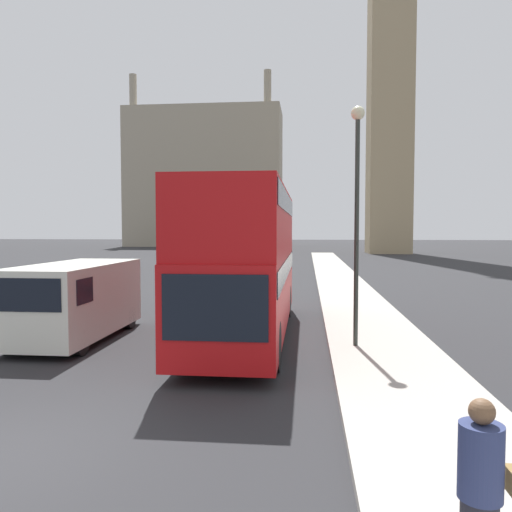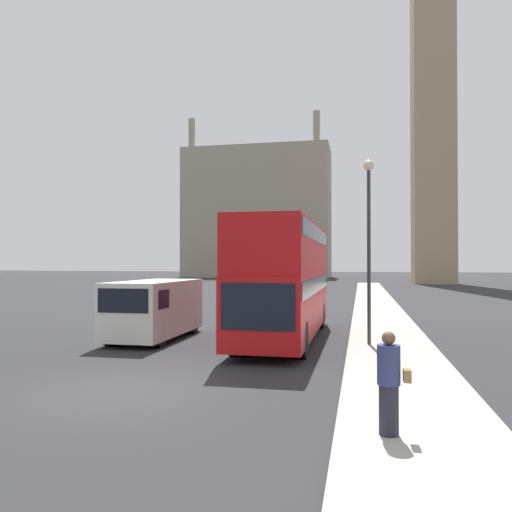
% 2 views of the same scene
% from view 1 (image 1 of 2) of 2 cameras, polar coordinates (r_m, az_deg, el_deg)
% --- Properties ---
extents(sidewalk_strip, '(2.85, 120.00, 0.15)m').
position_cam_1_polar(sidewalk_strip, '(7.53, 22.52, -21.91)').
color(sidewalk_strip, '#ADA89E').
rests_on(sidewalk_strip, ground_plane).
extents(building_block_distant, '(29.21, 11.16, 31.67)m').
position_cam_1_polar(building_block_distant, '(97.54, -5.84, 8.81)').
color(building_block_distant, '#9E937F').
rests_on(building_block_distant, ground_plane).
extents(red_double_decker_bus, '(2.45, 10.33, 4.37)m').
position_cam_1_polar(red_double_decker_bus, '(14.87, -1.10, -0.02)').
color(red_double_decker_bus, '#B71114').
rests_on(red_double_decker_bus, ground_plane).
extents(white_van, '(2.16, 5.22, 2.22)m').
position_cam_1_polar(white_van, '(15.42, -20.07, -4.68)').
color(white_van, silver).
rests_on(white_van, ground_plane).
extents(pedestrian, '(0.53, 0.37, 1.66)m').
position_cam_1_polar(pedestrian, '(5.04, 24.32, -23.67)').
color(pedestrian, '#23232D').
rests_on(pedestrian, sidewalk_strip).
extents(street_lamp, '(0.36, 0.36, 6.27)m').
position_cam_1_polar(street_lamp, '(13.39, 11.48, 7.24)').
color(street_lamp, '#2D332D').
rests_on(street_lamp, sidewalk_strip).
extents(parked_sedan, '(1.87, 4.49, 1.56)m').
position_cam_1_polar(parked_sedan, '(41.31, -4.64, -0.45)').
color(parked_sedan, maroon).
rests_on(parked_sedan, ground_plane).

